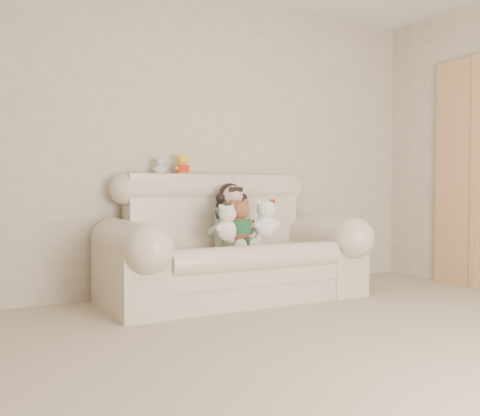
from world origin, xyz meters
name	(u,v)px	position (x,y,z in m)	size (l,w,h in m)	color
floor	(415,371)	(0.00, 0.00, 0.00)	(5.00, 5.00, 0.00)	gray
wall_back	(202,144)	(0.00, 2.50, 1.30)	(4.50, 4.50, 0.00)	beige
sofa	(234,237)	(0.05, 2.00, 0.52)	(2.10, 0.95, 1.03)	beige
door_panel	(477,172)	(2.22, 1.40, 1.05)	(0.06, 0.90, 2.10)	#AD834A
seated_child	(232,215)	(0.07, 2.08, 0.69)	(0.32, 0.40, 0.54)	#327241
brown_teddy	(239,216)	(0.02, 1.86, 0.69)	(0.24, 0.19, 0.38)	brown
white_cat	(265,215)	(0.26, 1.86, 0.69)	(0.24, 0.19, 0.38)	white
cream_teddy	(227,219)	(-0.09, 1.85, 0.67)	(0.21, 0.16, 0.33)	#EFE3CF
yellow_mini_bear	(182,163)	(-0.24, 2.38, 1.12)	(0.14, 0.11, 0.22)	gold
grey_mini_plush	(160,165)	(-0.44, 2.39, 1.10)	(0.12, 0.09, 0.19)	silver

